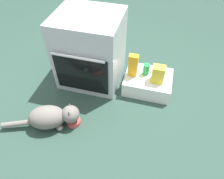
{
  "coord_description": "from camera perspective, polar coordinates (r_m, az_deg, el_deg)",
  "views": [
    {
      "loc": [
        0.67,
        -1.16,
        1.58
      ],
      "look_at": [
        0.34,
        0.06,
        0.25
      ],
      "focal_mm": 33.02,
      "sensor_mm": 36.0,
      "label": 1
    }
  ],
  "objects": [
    {
      "name": "ground",
      "position": [
        2.07,
        -9.69,
        -4.09
      ],
      "size": [
        8.0,
        8.0,
        0.0
      ],
      "primitive_type": "plane",
      "color": "#284238"
    },
    {
      "name": "oven",
      "position": [
        2.09,
        -6.03,
        10.87
      ],
      "size": [
        0.61,
        0.59,
        0.73
      ],
      "color": "#B7BABF",
      "rests_on": "ground"
    },
    {
      "name": "pantry_cabinet",
      "position": [
        2.16,
        9.82,
        1.98
      ],
      "size": [
        0.47,
        0.37,
        0.17
      ],
      "primitive_type": "cube",
      "color": "white",
      "rests_on": "ground"
    },
    {
      "name": "food_bowl",
      "position": [
        1.92,
        -10.58,
        -8.6
      ],
      "size": [
        0.13,
        0.13,
        0.07
      ],
      "color": "#C64C47",
      "rests_on": "ground"
    },
    {
      "name": "cat",
      "position": [
        1.87,
        -16.35,
        -7.24
      ],
      "size": [
        0.65,
        0.32,
        0.23
      ],
      "rotation": [
        0.0,
        0.0,
        0.37
      ],
      "color": "slate",
      "rests_on": "ground"
    },
    {
      "name": "snack_bag",
      "position": [
        2.01,
        12.62,
        4.16
      ],
      "size": [
        0.12,
        0.09,
        0.18
      ],
      "primitive_type": "cube",
      "color": "yellow",
      "rests_on": "pantry_cabinet"
    },
    {
      "name": "soda_can",
      "position": [
        2.09,
        9.46,
        5.51
      ],
      "size": [
        0.07,
        0.07,
        0.12
      ],
      "primitive_type": "cylinder",
      "color": "green",
      "rests_on": "pantry_cabinet"
    },
    {
      "name": "juice_carton",
      "position": [
        2.02,
        5.84,
        6.63
      ],
      "size": [
        0.09,
        0.06,
        0.24
      ],
      "primitive_type": "cube",
      "color": "orange",
      "rests_on": "pantry_cabinet"
    }
  ]
}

